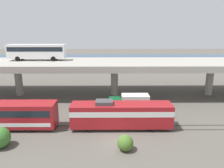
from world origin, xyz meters
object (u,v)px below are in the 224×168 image
at_px(parked_car_0, 104,61).
at_px(parked_car_2, 72,60).
at_px(parked_car_1, 121,61).
at_px(parked_car_3, 129,60).
at_px(parked_car_4, 52,60).
at_px(parked_car_5, 73,61).
at_px(service_truck_west, 130,103).
at_px(transit_bus_on_overpass, 37,51).
at_px(train_locomotive, 126,114).

bearing_deg(parked_car_0, parked_car_2, -15.68).
xyz_separation_m(parked_car_1, parked_car_3, (3.19, 3.76, -0.00)).
xyz_separation_m(parked_car_1, parked_car_4, (-26.38, 3.77, -0.00)).
bearing_deg(parked_car_5, service_truck_west, 111.13).
relative_size(transit_bus_on_overpass, parked_car_1, 2.56).
xyz_separation_m(parked_car_0, parked_car_5, (-11.23, 0.53, 0.00)).
distance_m(service_truck_west, parked_car_4, 53.82).
bearing_deg(parked_car_5, parked_car_4, -19.84).
xyz_separation_m(service_truck_west, parked_car_0, (-5.82, 43.60, 0.75)).
bearing_deg(service_truck_west, parked_car_1, -90.84).
bearing_deg(parked_car_2, parked_car_0, 164.32).
relative_size(service_truck_west, parked_car_3, 1.64).
height_order(transit_bus_on_overpass, parked_car_2, transit_bus_on_overpass).
xyz_separation_m(train_locomotive, parked_car_4, (-24.65, 53.50, 0.19)).
relative_size(transit_bus_on_overpass, parked_car_4, 2.98).
distance_m(parked_car_0, parked_car_1, 6.46).
distance_m(transit_bus_on_overpass, parked_car_4, 37.27).
height_order(transit_bus_on_overpass, service_truck_west, transit_bus_on_overpass).
bearing_deg(transit_bus_on_overpass, train_locomotive, 135.63).
bearing_deg(train_locomotive, parked_car_2, 107.63).
distance_m(parked_car_1, parked_car_2, 18.98).
xyz_separation_m(transit_bus_on_overpass, parked_car_0, (13.17, 32.32, -6.97)).
xyz_separation_m(train_locomotive, parked_car_2, (-16.92, 53.26, 0.19)).
bearing_deg(parked_car_2, parked_car_5, 108.29).
relative_size(parked_car_0, parked_car_2, 1.00).
distance_m(parked_car_3, parked_car_5, 21.12).
relative_size(parked_car_3, parked_car_4, 1.03).
bearing_deg(parked_car_4, train_locomotive, -65.26).
height_order(parked_car_3, parked_car_5, same).
relative_size(transit_bus_on_overpass, parked_car_0, 2.96).
xyz_separation_m(parked_car_1, parked_car_5, (-17.69, 0.64, -0.00)).
bearing_deg(transit_bus_on_overpass, parked_car_0, -112.18).
distance_m(transit_bus_on_overpass, parked_car_5, 33.64).
distance_m(train_locomotive, parked_car_2, 55.88).
xyz_separation_m(transit_bus_on_overpass, parked_car_5, (1.94, 32.85, -6.97)).
relative_size(service_truck_west, parked_car_2, 1.67).
bearing_deg(parked_car_1, parked_car_3, -130.36).
xyz_separation_m(service_truck_west, parked_car_1, (0.64, 43.49, 0.75)).
relative_size(parked_car_4, parked_car_5, 0.87).
relative_size(parked_car_1, parked_car_4, 1.17).
height_order(parked_car_2, parked_car_3, same).
xyz_separation_m(service_truck_west, parked_car_4, (-25.74, 47.26, 0.75)).
xyz_separation_m(parked_car_4, parked_car_5, (8.69, -3.13, 0.00)).
height_order(transit_bus_on_overpass, parked_car_3, transit_bus_on_overpass).
distance_m(service_truck_west, parked_car_5, 47.32).
bearing_deg(service_truck_west, parked_car_2, -69.04).
relative_size(transit_bus_on_overpass, service_truck_west, 1.76).
relative_size(transit_bus_on_overpass, parked_car_3, 2.89).
xyz_separation_m(transit_bus_on_overpass, parked_car_1, (19.64, 32.21, -6.97)).
distance_m(train_locomotive, parked_car_0, 50.06).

